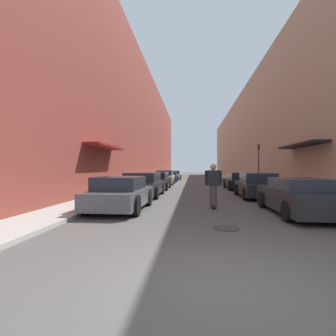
{
  "coord_description": "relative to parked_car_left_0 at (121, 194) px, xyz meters",
  "views": [
    {
      "loc": [
        -0.46,
        -3.68,
        1.63
      ],
      "look_at": [
        -1.75,
        10.26,
        1.63
      ],
      "focal_mm": 28.0,
      "sensor_mm": 36.0,
      "label": 1
    }
  ],
  "objects": [
    {
      "name": "ground",
      "position": [
        3.2,
        20.03,
        -0.63
      ],
      "size": [
        144.25,
        144.25,
        0.0
      ],
      "primitive_type": "plane",
      "color": "#4C4947"
    },
    {
      "name": "curb_strip_left",
      "position": [
        -1.89,
        26.58,
        -0.57
      ],
      "size": [
        1.8,
        65.57,
        0.12
      ],
      "color": "#A3A099",
      "rests_on": "ground"
    },
    {
      "name": "curb_strip_right",
      "position": [
        8.3,
        26.58,
        -0.57
      ],
      "size": [
        1.8,
        65.57,
        0.12
      ],
      "color": "#A3A099",
      "rests_on": "ground"
    },
    {
      "name": "building_row_left",
      "position": [
        -4.79,
        26.58,
        6.55
      ],
      "size": [
        4.9,
        65.57,
        14.37
      ],
      "color": "brown",
      "rests_on": "ground"
    },
    {
      "name": "building_row_right",
      "position": [
        11.2,
        26.58,
        5.21
      ],
      "size": [
        4.9,
        65.57,
        11.68
      ],
      "color": "tan",
      "rests_on": "ground"
    },
    {
      "name": "parked_car_left_0",
      "position": [
        0.0,
        0.0,
        0.0
      ],
      "size": [
        1.95,
        4.11,
        1.3
      ],
      "color": "#515459",
      "rests_on": "ground"
    },
    {
      "name": "parked_car_left_1",
      "position": [
        -0.04,
        4.93,
        0.03
      ],
      "size": [
        2.06,
        4.58,
        1.36
      ],
      "color": "#232326",
      "rests_on": "ground"
    },
    {
      "name": "parked_car_left_2",
      "position": [
        -0.03,
        10.17,
        -0.0
      ],
      "size": [
        2.06,
        4.25,
        1.31
      ],
      "color": "black",
      "rests_on": "ground"
    },
    {
      "name": "parked_car_left_3",
      "position": [
        0.04,
        16.19,
        0.04
      ],
      "size": [
        1.86,
        4.69,
        1.4
      ],
      "color": "silver",
      "rests_on": "ground"
    },
    {
      "name": "parked_car_left_4",
      "position": [
        0.03,
        22.17,
        -0.07
      ],
      "size": [
        1.93,
        4.55,
        1.16
      ],
      "color": "navy",
      "rests_on": "ground"
    },
    {
      "name": "parked_car_left_5",
      "position": [
        0.13,
        27.34,
        -0.03
      ],
      "size": [
        2.07,
        4.11,
        1.24
      ],
      "color": "silver",
      "rests_on": "ground"
    },
    {
      "name": "parked_car_right_0",
      "position": [
        6.46,
        -0.35,
        -0.01
      ],
      "size": [
        1.92,
        4.59,
        1.27
      ],
      "color": "#232326",
      "rests_on": "ground"
    },
    {
      "name": "parked_car_right_1",
      "position": [
        6.29,
        4.87,
        0.02
      ],
      "size": [
        1.95,
        4.3,
        1.35
      ],
      "color": "#232326",
      "rests_on": "ground"
    },
    {
      "name": "parked_car_right_2",
      "position": [
        6.34,
        10.69,
        -0.01
      ],
      "size": [
        1.93,
        4.83,
        1.27
      ],
      "color": "black",
      "rests_on": "ground"
    },
    {
      "name": "skateboarder",
      "position": [
        3.6,
        0.94,
        0.48
      ],
      "size": [
        0.69,
        0.78,
        1.8
      ],
      "color": "black",
      "rests_on": "ground"
    },
    {
      "name": "manhole_cover",
      "position": [
        3.66,
        -2.75,
        -0.62
      ],
      "size": [
        0.7,
        0.7,
        0.02
      ],
      "color": "#332D28",
      "rests_on": "ground"
    },
    {
      "name": "traffic_light",
      "position": [
        8.24,
        12.38,
        1.64
      ],
      "size": [
        0.16,
        0.22,
        3.48
      ],
      "color": "#2D2D2D",
      "rests_on": "curb_strip_right"
    }
  ]
}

